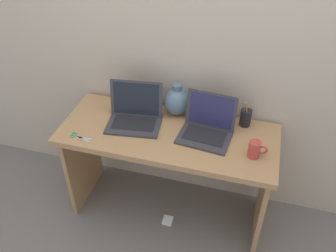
{
  "coord_description": "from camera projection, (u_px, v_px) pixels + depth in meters",
  "views": [
    {
      "loc": [
        0.48,
        -1.71,
        2.18
      ],
      "look_at": [
        0.0,
        0.0,
        0.79
      ],
      "focal_mm": 38.84,
      "sensor_mm": 36.0,
      "label": 1
    }
  ],
  "objects": [
    {
      "name": "ground_plane",
      "position": [
        168.0,
        209.0,
        2.74
      ],
      "size": [
        6.0,
        6.0,
        0.0
      ],
      "primitive_type": "plane",
      "color": "slate"
    },
    {
      "name": "pen_cup",
      "position": [
        246.0,
        117.0,
        2.31
      ],
      "size": [
        0.07,
        0.07,
        0.18
      ],
      "color": "black",
      "rests_on": "desk"
    },
    {
      "name": "scissors",
      "position": [
        77.0,
        136.0,
        2.25
      ],
      "size": [
        0.15,
        0.07,
        0.01
      ],
      "color": "#B7B7BC",
      "rests_on": "desk"
    },
    {
      "name": "desk",
      "position": [
        168.0,
        152.0,
        2.39
      ],
      "size": [
        1.37,
        0.56,
        0.74
      ],
      "color": "#AD7F51",
      "rests_on": "ground"
    },
    {
      "name": "green_vase",
      "position": [
        177.0,
        101.0,
        2.39
      ],
      "size": [
        0.18,
        0.18,
        0.22
      ],
      "color": "slate",
      "rests_on": "desk"
    },
    {
      "name": "power_brick",
      "position": [
        168.0,
        220.0,
        2.64
      ],
      "size": [
        0.07,
        0.07,
        0.03
      ],
      "primitive_type": "cube",
      "color": "white",
      "rests_on": "ground"
    },
    {
      "name": "laptop_left",
      "position": [
        135.0,
        112.0,
        2.34
      ],
      "size": [
        0.37,
        0.3,
        0.26
      ],
      "color": "#333338",
      "rests_on": "desk"
    },
    {
      "name": "back_wall",
      "position": [
        182.0,
        44.0,
        2.25
      ],
      "size": [
        4.4,
        0.04,
        2.4
      ],
      "primitive_type": "cube",
      "color": "#BCAD99",
      "rests_on": "ground"
    },
    {
      "name": "coffee_mug",
      "position": [
        255.0,
        149.0,
        2.08
      ],
      "size": [
        0.11,
        0.07,
        0.11
      ],
      "color": "#B23D33",
      "rests_on": "desk"
    },
    {
      "name": "laptop_right",
      "position": [
        208.0,
        124.0,
        2.24
      ],
      "size": [
        0.34,
        0.29,
        0.25
      ],
      "color": "#333338",
      "rests_on": "desk"
    }
  ]
}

